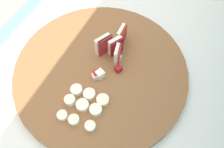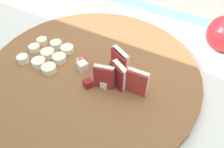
{
  "view_description": "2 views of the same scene",
  "coord_description": "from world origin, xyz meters",
  "px_view_note": "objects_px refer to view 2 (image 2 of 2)",
  "views": [
    {
      "loc": [
        0.3,
        0.16,
        1.4
      ],
      "look_at": [
        0.06,
        0.04,
        0.94
      ],
      "focal_mm": 35.85,
      "sensor_mm": 36.0,
      "label": 1
    },
    {
      "loc": [
        -0.14,
        0.27,
        1.25
      ],
      "look_at": [
        0.01,
        -0.0,
        0.93
      ],
      "focal_mm": 36.94,
      "sensor_mm": 36.0,
      "label": 2
    }
  ],
  "objects_px": {
    "cutting_board": "(93,73)",
    "apple_dice_pile": "(87,70)",
    "apple_wedge_fan": "(121,73)",
    "banana_slice_rows": "(48,54)"
  },
  "relations": [
    {
      "from": "cutting_board",
      "to": "apple_dice_pile",
      "type": "bearing_deg",
      "value": 72.62
    },
    {
      "from": "apple_wedge_fan",
      "to": "cutting_board",
      "type": "bearing_deg",
      "value": -2.98
    },
    {
      "from": "apple_wedge_fan",
      "to": "apple_dice_pile",
      "type": "distance_m",
      "value": 0.07
    },
    {
      "from": "apple_wedge_fan",
      "to": "banana_slice_rows",
      "type": "xyz_separation_m",
      "value": [
        0.17,
        0.01,
        -0.02
      ]
    },
    {
      "from": "cutting_board",
      "to": "apple_dice_pile",
      "type": "distance_m",
      "value": 0.02
    },
    {
      "from": "cutting_board",
      "to": "apple_wedge_fan",
      "type": "xyz_separation_m",
      "value": [
        -0.07,
        0.0,
        0.04
      ]
    },
    {
      "from": "apple_dice_pile",
      "to": "banana_slice_rows",
      "type": "height_order",
      "value": "apple_dice_pile"
    },
    {
      "from": "apple_wedge_fan",
      "to": "apple_dice_pile",
      "type": "relative_size",
      "value": 1.1
    },
    {
      "from": "cutting_board",
      "to": "banana_slice_rows",
      "type": "bearing_deg",
      "value": 6.41
    },
    {
      "from": "cutting_board",
      "to": "banana_slice_rows",
      "type": "distance_m",
      "value": 0.11
    }
  ]
}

